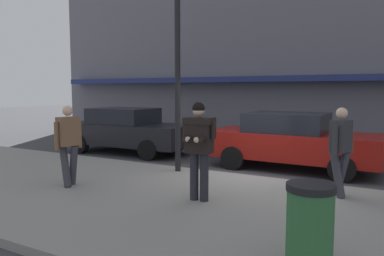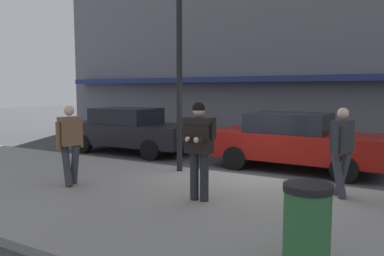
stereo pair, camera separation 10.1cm
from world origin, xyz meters
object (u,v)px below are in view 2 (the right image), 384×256
Objects in this scene: trash_bin at (307,227)px; street_lamp_post at (179,50)px; parked_sedan_near at (130,130)px; parked_sedan_mid at (294,141)px; pedestrian_dark_coat at (70,140)px; man_texting_on_phone at (199,140)px; pedestrian_with_bag at (342,146)px.

street_lamp_post is at bearing 136.97° from trash_bin.
parked_sedan_near is 4.66m from street_lamp_post.
street_lamp_post is (-2.26, -2.25, 2.35)m from parked_sedan_mid.
pedestrian_dark_coat is 0.35× the size of street_lamp_post.
trash_bin is at bearing -36.61° from man_texting_on_phone.
parked_sedan_near is 5.63m from parked_sedan_mid.
trash_bin is at bearing -38.85° from parked_sedan_near.
parked_sedan_near is 5.04m from pedestrian_dark_coat.
street_lamp_post is (-3.85, 0.41, 2.03)m from pedestrian_with_bag.
street_lamp_post is (3.37, -2.21, 2.35)m from parked_sedan_near.
pedestrian_dark_coat is (-5.11, -1.95, 0.00)m from pedestrian_with_bag.
trash_bin is at bearing -74.05° from parked_sedan_mid.
parked_sedan_near is at bearing 160.08° from pedestrian_with_bag.
pedestrian_dark_coat reaches higher than parked_sedan_near.
man_texting_on_phone reaches higher than parked_sedan_near.
parked_sedan_mid is 6.19m from trash_bin.
parked_sedan_near is 9.41m from trash_bin.
man_texting_on_phone is at bearing 143.39° from trash_bin.
parked_sedan_mid is 0.93× the size of street_lamp_post.
parked_sedan_near is 0.93× the size of street_lamp_post.
man_texting_on_phone is 2.71m from pedestrian_with_bag.
parked_sedan_mid is at bearing 0.44° from parked_sedan_near.
parked_sedan_mid is at bearing 52.66° from pedestrian_dark_coat.
pedestrian_dark_coat is at bearing -159.12° from pedestrian_with_bag.
street_lamp_post is 4.98× the size of trash_bin.
parked_sedan_near and parked_sedan_mid have the same top height.
pedestrian_with_bag and pedestrian_dark_coat have the same top height.
trash_bin is (2.32, -1.73, -0.62)m from man_texting_on_phone.
pedestrian_with_bag is 1.00× the size of pedestrian_dark_coat.
parked_sedan_near is 4.64× the size of trash_bin.
pedestrian_dark_coat is (-2.89, -0.39, -0.14)m from man_texting_on_phone.
street_lamp_post is (-1.64, 1.97, 1.89)m from man_texting_on_phone.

